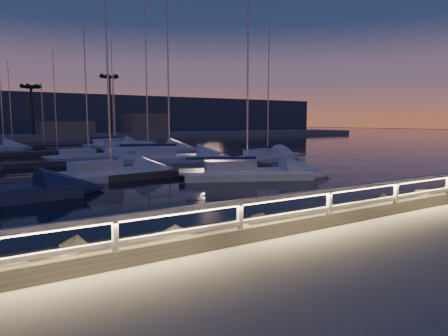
{
  "coord_description": "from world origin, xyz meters",
  "views": [
    {
      "loc": [
        -7.26,
        -7.67,
        2.91
      ],
      "look_at": [
        0.05,
        4.0,
        1.29
      ],
      "focal_mm": 32.0,
      "sensor_mm": 36.0,
      "label": 1
    }
  ],
  "objects_px": {
    "sailboat_f": "(108,173)",
    "sailboat_g": "(86,156)",
    "guard_rail": "(301,203)",
    "sailboat_h": "(266,156)",
    "sailboat_d": "(243,172)",
    "sailboat_c": "(166,157)",
    "sailboat_l": "(146,149)",
    "sailboat_k": "(113,144)"
  },
  "relations": [
    {
      "from": "sailboat_d",
      "to": "sailboat_l",
      "type": "distance_m",
      "value": 21.73
    },
    {
      "from": "guard_rail",
      "to": "sailboat_f",
      "type": "xyz_separation_m",
      "value": [
        -0.49,
        16.23,
        -0.94
      ]
    },
    {
      "from": "sailboat_f",
      "to": "sailboat_k",
      "type": "bearing_deg",
      "value": 64.02
    },
    {
      "from": "sailboat_d",
      "to": "sailboat_h",
      "type": "distance_m",
      "value": 11.43
    },
    {
      "from": "sailboat_h",
      "to": "sailboat_d",
      "type": "bearing_deg",
      "value": -154.42
    },
    {
      "from": "guard_rail",
      "to": "sailboat_d",
      "type": "height_order",
      "value": "sailboat_d"
    },
    {
      "from": "sailboat_g",
      "to": "sailboat_f",
      "type": "bearing_deg",
      "value": -105.99
    },
    {
      "from": "guard_rail",
      "to": "sailboat_g",
      "type": "distance_m",
      "value": 29.03
    },
    {
      "from": "sailboat_f",
      "to": "sailboat_h",
      "type": "relative_size",
      "value": 0.95
    },
    {
      "from": "sailboat_c",
      "to": "sailboat_h",
      "type": "relative_size",
      "value": 1.15
    },
    {
      "from": "sailboat_c",
      "to": "sailboat_l",
      "type": "xyz_separation_m",
      "value": [
        1.94,
        9.97,
        -0.01
      ]
    },
    {
      "from": "sailboat_g",
      "to": "sailboat_h",
      "type": "relative_size",
      "value": 0.94
    },
    {
      "from": "sailboat_f",
      "to": "guard_rail",
      "type": "bearing_deg",
      "value": -97.1
    },
    {
      "from": "sailboat_d",
      "to": "sailboat_g",
      "type": "xyz_separation_m",
      "value": [
        -5.45,
        16.75,
        -0.01
      ]
    },
    {
      "from": "guard_rail",
      "to": "sailboat_d",
      "type": "xyz_separation_m",
      "value": [
        6.68,
        12.24,
        -0.96
      ]
    },
    {
      "from": "sailboat_c",
      "to": "sailboat_k",
      "type": "bearing_deg",
      "value": 105.93
    },
    {
      "from": "sailboat_c",
      "to": "sailboat_h",
      "type": "bearing_deg",
      "value": -3.62
    },
    {
      "from": "sailboat_c",
      "to": "sailboat_h",
      "type": "height_order",
      "value": "sailboat_c"
    },
    {
      "from": "sailboat_h",
      "to": "sailboat_c",
      "type": "bearing_deg",
      "value": 136.52
    },
    {
      "from": "sailboat_c",
      "to": "sailboat_k",
      "type": "xyz_separation_m",
      "value": [
        1.68,
        21.22,
        -0.02
      ]
    },
    {
      "from": "sailboat_l",
      "to": "sailboat_h",
      "type": "bearing_deg",
      "value": -62.92
    },
    {
      "from": "sailboat_d",
      "to": "sailboat_k",
      "type": "height_order",
      "value": "sailboat_k"
    },
    {
      "from": "guard_rail",
      "to": "sailboat_k",
      "type": "height_order",
      "value": "sailboat_k"
    },
    {
      "from": "guard_rail",
      "to": "sailboat_k",
      "type": "xyz_separation_m",
      "value": [
        8.43,
        45.12,
        -0.93
      ]
    },
    {
      "from": "sailboat_c",
      "to": "sailboat_l",
      "type": "bearing_deg",
      "value": 99.43
    },
    {
      "from": "sailboat_h",
      "to": "sailboat_l",
      "type": "distance_m",
      "value": 14.86
    },
    {
      "from": "sailboat_c",
      "to": "sailboat_l",
      "type": "distance_m",
      "value": 10.16
    },
    {
      "from": "guard_rail",
      "to": "sailboat_g",
      "type": "xyz_separation_m",
      "value": [
        1.23,
        28.99,
        -0.97
      ]
    },
    {
      "from": "sailboat_g",
      "to": "sailboat_h",
      "type": "distance_m",
      "value": 16.07
    },
    {
      "from": "sailboat_f",
      "to": "sailboat_g",
      "type": "relative_size",
      "value": 1.01
    },
    {
      "from": "sailboat_c",
      "to": "sailboat_g",
      "type": "relative_size",
      "value": 1.23
    },
    {
      "from": "sailboat_k",
      "to": "sailboat_h",
      "type": "bearing_deg",
      "value": -99.62
    },
    {
      "from": "guard_rail",
      "to": "sailboat_c",
      "type": "height_order",
      "value": "sailboat_c"
    },
    {
      "from": "sailboat_l",
      "to": "sailboat_d",
      "type": "bearing_deg",
      "value": -92.37
    },
    {
      "from": "sailboat_c",
      "to": "sailboat_k",
      "type": "distance_m",
      "value": 21.28
    },
    {
      "from": "sailboat_c",
      "to": "sailboat_d",
      "type": "distance_m",
      "value": 11.67
    },
    {
      "from": "sailboat_k",
      "to": "sailboat_g",
      "type": "bearing_deg",
      "value": -137.99
    },
    {
      "from": "sailboat_d",
      "to": "sailboat_f",
      "type": "height_order",
      "value": "sailboat_d"
    },
    {
      "from": "sailboat_f",
      "to": "sailboat_g",
      "type": "xyz_separation_m",
      "value": [
        1.72,
        12.76,
        -0.02
      ]
    },
    {
      "from": "sailboat_d",
      "to": "sailboat_l",
      "type": "xyz_separation_m",
      "value": [
        2.01,
        21.64,
        0.04
      ]
    },
    {
      "from": "sailboat_f",
      "to": "sailboat_l",
      "type": "bearing_deg",
      "value": 53.69
    },
    {
      "from": "sailboat_d",
      "to": "sailboat_f",
      "type": "xyz_separation_m",
      "value": [
        -7.17,
        3.99,
        0.02
      ]
    }
  ]
}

